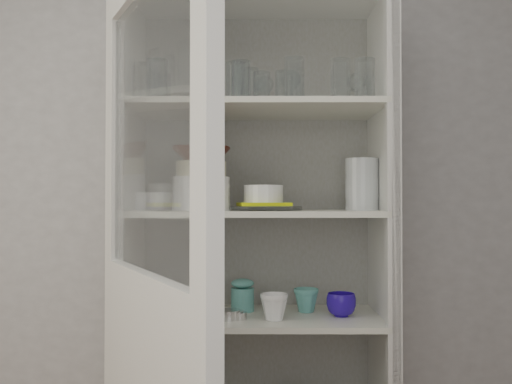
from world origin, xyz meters
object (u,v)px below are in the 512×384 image
at_px(goblet_0, 200,92).
at_px(teal_jar, 243,297).
at_px(glass_platter, 263,208).
at_px(grey_bowl_stack, 362,184).
at_px(goblet_1, 265,92).
at_px(measuring_cups, 228,314).
at_px(goblet_3, 356,91).
at_px(cupboard_door, 149,358).
at_px(plate_stack_front, 201,194).
at_px(pantry_cabinet, 256,291).
at_px(mug_teal, 306,300).
at_px(white_canister, 152,296).
at_px(mug_blue, 341,305).
at_px(goblet_2, 291,89).
at_px(plate_stack_back, 155,201).
at_px(yellow_trivet, 263,204).
at_px(cream_bowl, 201,169).
at_px(terracotta_bowl, 201,155).
at_px(mug_white, 274,307).
at_px(white_ramekin, 263,194).

bearing_deg(goblet_0, teal_jar, -16.85).
bearing_deg(glass_platter, teal_jar, 137.80).
bearing_deg(grey_bowl_stack, goblet_1, 163.70).
xyz_separation_m(goblet_1, measuring_cups, (-0.14, -0.20, -0.86)).
bearing_deg(goblet_3, cupboard_door, -133.26).
distance_m(cupboard_door, plate_stack_front, 0.72).
relative_size(pantry_cabinet, goblet_0, 12.82).
height_order(cupboard_door, mug_teal, cupboard_door).
bearing_deg(goblet_0, white_canister, -161.17).
bearing_deg(mug_blue, mug_teal, 146.57).
height_order(pantry_cabinet, goblet_1, pantry_cabinet).
xyz_separation_m(goblet_2, grey_bowl_stack, (0.27, -0.09, -0.39)).
distance_m(goblet_1, plate_stack_back, 0.63).
relative_size(goblet_2, plate_stack_front, 0.84).
distance_m(goblet_2, mug_blue, 0.87).
height_order(cupboard_door, grey_bowl_stack, cupboard_door).
height_order(pantry_cabinet, white_canister, pantry_cabinet).
distance_m(pantry_cabinet, plate_stack_back, 0.54).
bearing_deg(grey_bowl_stack, mug_blue, -155.97).
bearing_deg(plate_stack_front, yellow_trivet, 11.97).
bearing_deg(cream_bowl, goblet_1, 36.15).
relative_size(terracotta_bowl, glass_platter, 0.73).
height_order(goblet_3, cream_bowl, goblet_3).
relative_size(mug_teal, measuring_cups, 1.12).
distance_m(plate_stack_front, mug_blue, 0.67).
distance_m(goblet_2, mug_white, 0.87).
relative_size(plate_stack_front, white_canister, 1.73).
relative_size(goblet_0, mug_blue, 1.48).
distance_m(mug_teal, measuring_cups, 0.33).
distance_m(goblet_3, plate_stack_front, 0.77).
relative_size(plate_stack_back, grey_bowl_stack, 0.98).
relative_size(white_ramekin, mug_blue, 1.38).
bearing_deg(pantry_cabinet, cream_bowl, -147.76).
bearing_deg(goblet_1, goblet_0, 179.93).
relative_size(goblet_0, grey_bowl_stack, 0.82).
bearing_deg(mug_white, plate_stack_back, 166.08).
relative_size(goblet_3, plate_stack_front, 0.82).
xyz_separation_m(cream_bowl, glass_platter, (0.23, 0.05, -0.15)).
height_order(cupboard_door, glass_platter, cupboard_door).
height_order(plate_stack_back, white_canister, plate_stack_back).
height_order(goblet_1, mug_teal, goblet_1).
distance_m(plate_stack_back, measuring_cups, 0.55).
distance_m(cupboard_door, teal_jar, 0.72).
relative_size(pantry_cabinet, yellow_trivet, 11.11).
xyz_separation_m(goblet_1, yellow_trivet, (-0.01, -0.13, -0.46)).
relative_size(plate_stack_front, grey_bowl_stack, 1.07).
bearing_deg(goblet_0, plate_stack_back, -174.22).
bearing_deg(white_canister, goblet_3, 5.03).
bearing_deg(goblet_2, cupboard_door, -121.13).
bearing_deg(white_ramekin, glass_platter, 0.00).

